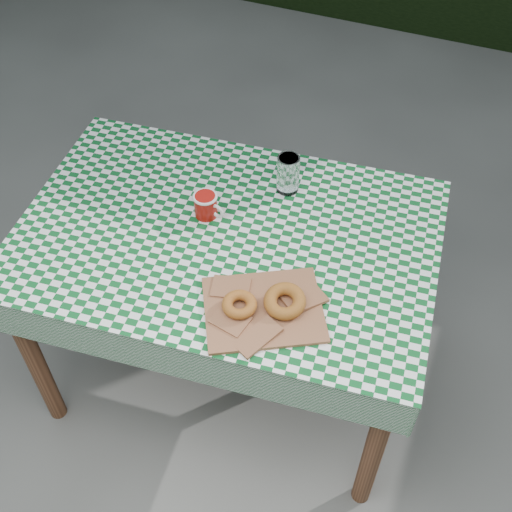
% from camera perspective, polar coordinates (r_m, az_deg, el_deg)
% --- Properties ---
extents(ground, '(60.00, 60.00, 0.00)m').
position_cam_1_polar(ground, '(2.55, -6.98, -10.90)').
color(ground, '#4B4A46').
rests_on(ground, ground).
extents(table, '(1.32, 0.95, 0.75)m').
position_cam_1_polar(table, '(2.26, -2.31, -4.75)').
color(table, '#562F1D').
rests_on(table, ground).
extents(tablecloth, '(1.34, 0.97, 0.01)m').
position_cam_1_polar(tablecloth, '(1.97, -2.64, 1.85)').
color(tablecloth, '#0C5020').
rests_on(tablecloth, table).
extents(paper_bag, '(0.40, 0.38, 0.02)m').
position_cam_1_polar(paper_bag, '(1.77, 0.66, -4.63)').
color(paper_bag, '#986242').
rests_on(paper_bag, tablecloth).
extents(bagel_front, '(0.10, 0.10, 0.03)m').
position_cam_1_polar(bagel_front, '(1.75, -1.46, -4.26)').
color(bagel_front, '#A15F21').
rests_on(bagel_front, paper_bag).
extents(bagel_back, '(0.12, 0.12, 0.04)m').
position_cam_1_polar(bagel_back, '(1.76, 2.53, -3.97)').
color(bagel_back, '#9B4D20').
rests_on(bagel_back, paper_bag).
extents(coffee_mug, '(0.17, 0.17, 0.08)m').
position_cam_1_polar(coffee_mug, '(2.00, -4.42, 4.45)').
color(coffee_mug, maroon).
rests_on(coffee_mug, tablecloth).
extents(drinking_glass, '(0.10, 0.10, 0.13)m').
position_cam_1_polar(drinking_glass, '(2.07, 2.81, 7.20)').
color(drinking_glass, white).
rests_on(drinking_glass, tablecloth).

